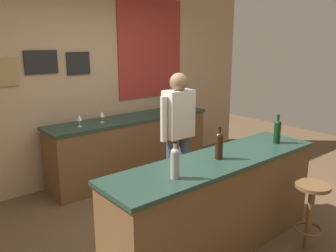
{
  "coord_description": "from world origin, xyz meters",
  "views": [
    {
      "loc": [
        -2.27,
        -2.4,
        1.98
      ],
      "look_at": [
        0.1,
        0.45,
        1.05
      ],
      "focal_mm": 36.68,
      "sensor_mm": 36.0,
      "label": 1
    }
  ],
  "objects": [
    {
      "name": "back_wall",
      "position": [
        0.02,
        2.03,
        1.42
      ],
      "size": [
        6.0,
        0.09,
        2.8
      ],
      "color": "tan",
      "rests_on": "ground_plane"
    },
    {
      "name": "ground_plane",
      "position": [
        0.0,
        0.0,
        0.0
      ],
      "size": [
        10.0,
        10.0,
        0.0
      ],
      "primitive_type": "plane",
      "color": "brown"
    },
    {
      "name": "wine_glass_a",
      "position": [
        -0.4,
        1.62,
        1.01
      ],
      "size": [
        0.07,
        0.07,
        0.16
      ],
      "color": "silver",
      "rests_on": "side_counter"
    },
    {
      "name": "wine_bottle_b",
      "position": [
        0.0,
        -0.4,
        1.06
      ],
      "size": [
        0.07,
        0.07,
        0.31
      ],
      "color": "black",
      "rests_on": "bar_counter"
    },
    {
      "name": "side_counter",
      "position": [
        0.4,
        1.65,
        0.45
      ],
      "size": [
        2.49,
        0.56,
        0.9
      ],
      "color": "brown",
      "rests_on": "ground_plane"
    },
    {
      "name": "wine_glass_b",
      "position": [
        -0.07,
        1.63,
        1.01
      ],
      "size": [
        0.07,
        0.07,
        0.16
      ],
      "color": "silver",
      "rests_on": "side_counter"
    },
    {
      "name": "coffee_mug",
      "position": [
        1.14,
        1.62,
        0.95
      ],
      "size": [
        0.12,
        0.08,
        0.09
      ],
      "color": "#338C4C",
      "rests_on": "side_counter"
    },
    {
      "name": "bar_counter",
      "position": [
        0.0,
        -0.4,
        0.46
      ],
      "size": [
        2.32,
        0.6,
        0.92
      ],
      "color": "brown",
      "rests_on": "ground_plane"
    },
    {
      "name": "wine_bottle_a",
      "position": [
        -0.61,
        -0.49,
        1.06
      ],
      "size": [
        0.07,
        0.07,
        0.31
      ],
      "color": "#999E99",
      "rests_on": "bar_counter"
    },
    {
      "name": "wine_bottle_c",
      "position": [
        0.84,
        -0.46,
        1.06
      ],
      "size": [
        0.07,
        0.07,
        0.31
      ],
      "color": "black",
      "rests_on": "bar_counter"
    },
    {
      "name": "bar_stool",
      "position": [
        0.66,
        -0.99,
        0.46
      ],
      "size": [
        0.32,
        0.32,
        0.68
      ],
      "color": "brown",
      "rests_on": "ground_plane"
    },
    {
      "name": "bartender",
      "position": [
        0.34,
        0.54,
        0.94
      ],
      "size": [
        0.52,
        0.21,
        1.62
      ],
      "color": "#384766",
      "rests_on": "ground_plane"
    }
  ]
}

